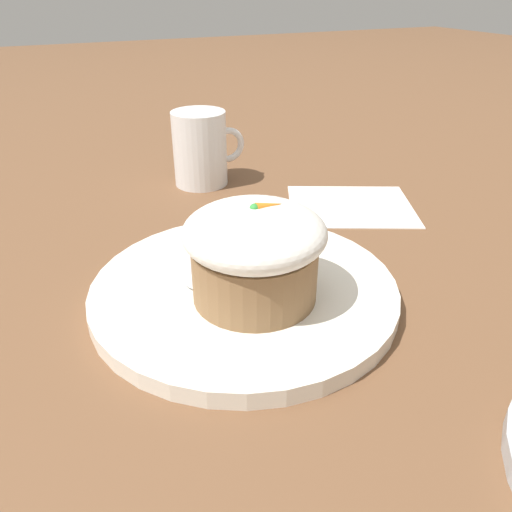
# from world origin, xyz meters

# --- Properties ---
(ground_plane) EXTENTS (4.00, 4.00, 0.00)m
(ground_plane) POSITION_xyz_m (0.00, 0.00, 0.00)
(ground_plane) COLOR brown
(dessert_plate) EXTENTS (0.26, 0.26, 0.01)m
(dessert_plate) POSITION_xyz_m (0.00, 0.00, 0.01)
(dessert_plate) COLOR white
(dessert_plate) RESTS_ON ground_plane
(carrot_cake) EXTENTS (0.11, 0.11, 0.08)m
(carrot_cake) POSITION_xyz_m (0.00, -0.02, 0.06)
(carrot_cake) COLOR olive
(carrot_cake) RESTS_ON dessert_plate
(spoon) EXTENTS (0.04, 0.11, 0.01)m
(spoon) POSITION_xyz_m (-0.03, 0.03, 0.02)
(spoon) COLOR silver
(spoon) RESTS_ON dessert_plate
(coffee_cup) EXTENTS (0.10, 0.07, 0.10)m
(coffee_cup) POSITION_xyz_m (0.06, 0.27, 0.05)
(coffee_cup) COLOR white
(coffee_cup) RESTS_ON ground_plane
(paper_napkin) EXTENTS (0.18, 0.17, 0.00)m
(paper_napkin) POSITION_xyz_m (0.19, 0.13, 0.00)
(paper_napkin) COLOR white
(paper_napkin) RESTS_ON ground_plane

